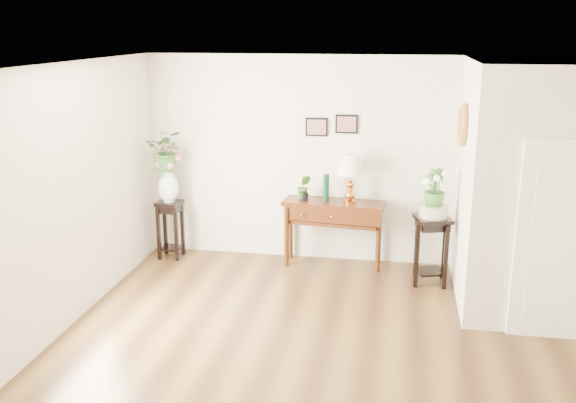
% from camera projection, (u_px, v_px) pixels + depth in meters
% --- Properties ---
extents(floor, '(6.00, 5.50, 0.02)m').
position_uv_depth(floor, '(344.00, 356.00, 6.35)').
color(floor, brown).
rests_on(floor, ground).
extents(ceiling, '(6.00, 5.50, 0.02)m').
position_uv_depth(ceiling, '(352.00, 68.00, 5.61)').
color(ceiling, white).
rests_on(ceiling, ground).
extents(wall_back, '(6.00, 0.02, 2.80)m').
position_uv_depth(wall_back, '(364.00, 161.00, 8.59)').
color(wall_back, silver).
rests_on(wall_back, ground).
extents(wall_front, '(6.00, 0.02, 2.80)m').
position_uv_depth(wall_front, '(305.00, 372.00, 3.36)').
color(wall_front, silver).
rests_on(wall_front, ground).
extents(wall_left, '(0.02, 5.50, 2.80)m').
position_uv_depth(wall_left, '(51.00, 206.00, 6.47)').
color(wall_left, silver).
rests_on(wall_left, ground).
extents(partition, '(1.80, 1.95, 2.80)m').
position_uv_depth(partition, '(544.00, 185.00, 7.32)').
color(partition, silver).
rests_on(partition, floor).
extents(door, '(0.90, 0.05, 2.10)m').
position_uv_depth(door, '(561.00, 242.00, 6.46)').
color(door, white).
rests_on(door, floor).
extents(art_print_left, '(0.30, 0.02, 0.25)m').
position_uv_depth(art_print_left, '(317.00, 127.00, 8.56)').
color(art_print_left, black).
rests_on(art_print_left, wall_back).
extents(art_print_right, '(0.30, 0.02, 0.25)m').
position_uv_depth(art_print_right, '(347.00, 124.00, 8.48)').
color(art_print_right, black).
rests_on(art_print_right, wall_back).
extents(wall_ornament, '(0.07, 0.51, 0.51)m').
position_uv_depth(wall_ornament, '(463.00, 125.00, 7.42)').
color(wall_ornament, '#AB8F35').
rests_on(wall_ornament, partition).
extents(console_table, '(1.38, 0.59, 0.90)m').
position_uv_depth(console_table, '(333.00, 233.00, 8.66)').
color(console_table, black).
rests_on(console_table, floor).
extents(table_lamp, '(0.44, 0.44, 0.65)m').
position_uv_depth(table_lamp, '(350.00, 176.00, 8.42)').
color(table_lamp, orange).
rests_on(table_lamp, console_table).
extents(green_vase, '(0.10, 0.10, 0.37)m').
position_uv_depth(green_vase, '(326.00, 189.00, 8.52)').
color(green_vase, black).
rests_on(green_vase, console_table).
extents(potted_plant, '(0.20, 0.17, 0.33)m').
position_uv_depth(potted_plant, '(304.00, 188.00, 8.57)').
color(potted_plant, '#316125').
rests_on(potted_plant, console_table).
extents(plant_stand_a, '(0.34, 0.34, 0.81)m').
position_uv_depth(plant_stand_a, '(171.00, 229.00, 8.96)').
color(plant_stand_a, black).
rests_on(plant_stand_a, floor).
extents(porcelain_vase, '(0.34, 0.34, 0.48)m').
position_uv_depth(porcelain_vase, '(168.00, 186.00, 8.79)').
color(porcelain_vase, white).
rests_on(porcelain_vase, plant_stand_a).
extents(lily_arrangement, '(0.60, 0.54, 0.57)m').
position_uv_depth(lily_arrangement, '(167.00, 152.00, 8.67)').
color(lily_arrangement, '#316125').
rests_on(lily_arrangement, porcelain_vase).
extents(plant_stand_b, '(0.51, 0.51, 0.87)m').
position_uv_depth(plant_stand_b, '(431.00, 250.00, 8.05)').
color(plant_stand_b, black).
rests_on(plant_stand_b, floor).
extents(ceramic_bowl, '(0.41, 0.41, 0.15)m').
position_uv_depth(ceramic_bowl, '(433.00, 211.00, 7.91)').
color(ceramic_bowl, beige).
rests_on(ceramic_bowl, plant_stand_b).
extents(narcissus, '(0.36, 0.36, 0.49)m').
position_uv_depth(narcissus, '(435.00, 188.00, 7.84)').
color(narcissus, '#316125').
rests_on(narcissus, ceramic_bowl).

